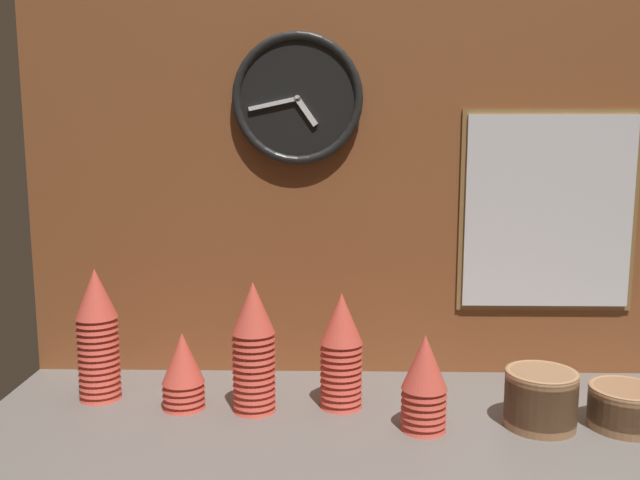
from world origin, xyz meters
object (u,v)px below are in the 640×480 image
object	(u,v)px
cup_stack_center_right	(424,383)
cup_stack_center	(341,350)
wall_clock	(298,99)
bowl_stack_right	(541,397)
cup_stack_far_left	(98,334)
bowl_stack_far_right	(625,406)
cup_stack_left	(183,371)
menu_board	(548,212)
cup_stack_center_left	(254,347)

from	to	relation	value
cup_stack_center_right	cup_stack_center	bearing A→B (deg)	145.73
cup_stack_center_right	wall_clock	distance (cm)	67.55
bowl_stack_right	wall_clock	distance (cm)	80.95
cup_stack_far_left	wall_clock	xyz separation A→B (cm)	(42.02, 16.01, 49.90)
cup_stack_center_right	bowl_stack_far_right	bearing A→B (deg)	2.65
cup_stack_left	menu_board	size ratio (longest dim) A/B	0.35
cup_stack_far_left	menu_board	distance (cm)	103.70
cup_stack_far_left	wall_clock	bearing A→B (deg)	20.86
cup_stack_left	bowl_stack_far_right	xyz separation A→B (cm)	(87.72, -7.64, -3.73)
cup_stack_center_right	bowl_stack_right	bearing A→B (deg)	4.92
cup_stack_center_left	cup_stack_far_left	xyz separation A→B (cm)	(-33.98, 5.82, 0.69)
bowl_stack_right	wall_clock	size ratio (longest dim) A/B	0.47
cup_stack_left	menu_board	world-z (taller)	menu_board
bowl_stack_right	bowl_stack_far_right	world-z (taller)	bowl_stack_right
cup_stack_left	cup_stack_center_right	xyz separation A→B (cm)	(48.50, -9.46, 1.38)
cup_stack_center	menu_board	bearing A→B (deg)	23.22
bowl_stack_far_right	cup_stack_left	bearing A→B (deg)	175.02
cup_stack_far_left	bowl_stack_right	xyz separation A→B (cm)	(90.54, -12.24, -8.42)
cup_stack_center_right	cup_stack_far_left	bearing A→B (deg)	168.13
bowl_stack_far_right	cup_stack_center_left	bearing A→B (deg)	174.84
bowl_stack_far_right	wall_clock	size ratio (longest dim) A/B	0.47
cup_stack_far_left	cup_stack_center_right	distance (cm)	69.26
cup_stack_center	bowl_stack_far_right	distance (cm)	56.26
cup_stack_far_left	cup_stack_center	world-z (taller)	cup_stack_far_left
cup_stack_far_left	cup_stack_center_right	bearing A→B (deg)	-11.87
cup_stack_left	bowl_stack_far_right	distance (cm)	88.13
bowl_stack_right	bowl_stack_far_right	bearing A→B (deg)	-0.54
cup_stack_center_left	cup_stack_left	xyz separation A→B (cm)	(-14.86, 1.06, -5.51)
bowl_stack_right	wall_clock	world-z (taller)	wall_clock
bowl_stack_far_right	wall_clock	bearing A→B (deg)	156.33
cup_stack_center_right	menu_board	xyz separation A→B (cm)	(31.72, 31.12, 29.31)
cup_stack_center	bowl_stack_right	bearing A→B (deg)	-12.78
wall_clock	menu_board	bearing A→B (deg)	0.89
cup_stack_left	bowl_stack_right	xyz separation A→B (cm)	(71.42, -7.49, -2.22)
cup_stack_far_left	menu_board	size ratio (longest dim) A/B	0.62
cup_stack_center	cup_stack_center_right	distance (cm)	19.28
cup_stack_center	bowl_stack_far_right	bearing A→B (deg)	-9.22
cup_stack_center_left	cup_stack_center_right	xyz separation A→B (cm)	(33.64, -8.40, -4.13)
cup_stack_far_left	cup_stack_center_right	xyz separation A→B (cm)	(67.62, -14.21, -4.82)
cup_stack_far_left	wall_clock	world-z (taller)	wall_clock
cup_stack_center_right	bowl_stack_far_right	xyz separation A→B (cm)	(39.22, 1.82, -5.11)
cup_stack_center_right	menu_board	size ratio (longest dim) A/B	0.41
cup_stack_center	bowl_stack_far_right	size ratio (longest dim) A/B	1.75
cup_stack_center	cup_stack_center_right	xyz separation A→B (cm)	(15.76, -10.74, -2.76)
bowl_stack_right	cup_stack_center	bearing A→B (deg)	167.22
menu_board	cup_stack_far_left	bearing A→B (deg)	-170.34
cup_stack_center_left	bowl_stack_right	xyz separation A→B (cm)	(56.56, -6.42, -7.73)
cup_stack_far_left	bowl_stack_right	bearing A→B (deg)	-7.70
cup_stack_center	bowl_stack_far_right	xyz separation A→B (cm)	(54.99, -8.93, -7.86)
cup_stack_far_left	cup_stack_center	size ratio (longest dim) A/B	1.17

